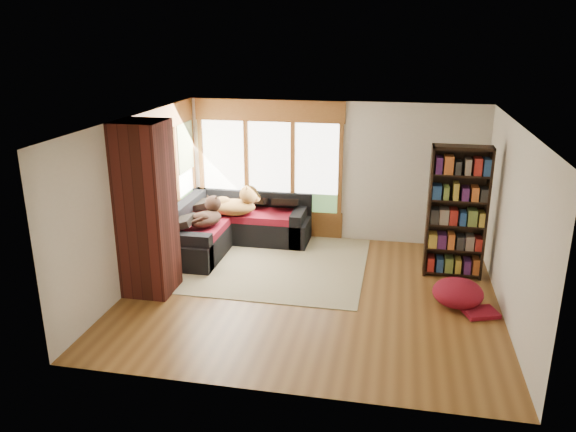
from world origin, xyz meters
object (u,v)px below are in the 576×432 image
at_px(pouf, 458,292).
at_px(dog_brindle, 207,216).
at_px(area_rug, 254,262).
at_px(bookshelf, 457,213).
at_px(brick_chimney, 146,209).
at_px(dog_tan, 236,204).
at_px(sectional_sofa, 221,229).

height_order(pouf, dog_brindle, dog_brindle).
bearing_deg(area_rug, bookshelf, 2.10).
xyz_separation_m(brick_chimney, pouf, (4.54, 0.39, -1.09)).
distance_m(area_rug, pouf, 3.44).
distance_m(area_rug, dog_brindle, 1.13).
bearing_deg(dog_tan, area_rug, -65.92).
xyz_separation_m(sectional_sofa, dog_tan, (0.29, 0.10, 0.48)).
bearing_deg(sectional_sofa, dog_brindle, -94.16).
height_order(sectional_sofa, bookshelf, bookshelf).
height_order(brick_chimney, bookshelf, brick_chimney).
xyz_separation_m(bookshelf, dog_tan, (-3.81, 0.67, -0.29)).
bearing_deg(bookshelf, area_rug, -177.90).
bearing_deg(area_rug, pouf, -16.41).
distance_m(bookshelf, dog_tan, 3.87).
bearing_deg(area_rug, dog_tan, 123.01).
bearing_deg(area_rug, sectional_sofa, 139.29).
height_order(brick_chimney, sectional_sofa, brick_chimney).
xyz_separation_m(area_rug, dog_tan, (-0.51, 0.79, 0.77)).
height_order(pouf, dog_tan, dog_tan).
bearing_deg(dog_tan, dog_brindle, -126.70).
relative_size(area_rug, bookshelf, 1.78).
bearing_deg(dog_tan, brick_chimney, -117.80).
height_order(area_rug, bookshelf, bookshelf).
distance_m(brick_chimney, dog_tan, 2.33).
bearing_deg(dog_brindle, pouf, -93.29).
relative_size(bookshelf, pouf, 2.94).
xyz_separation_m(sectional_sofa, bookshelf, (4.09, -0.57, 0.76)).
distance_m(bookshelf, pouf, 1.39).
relative_size(bookshelf, dog_brindle, 2.61).
height_order(sectional_sofa, area_rug, sectional_sofa).
distance_m(sectional_sofa, pouf, 4.42).
bearing_deg(dog_brindle, area_rug, -88.04).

